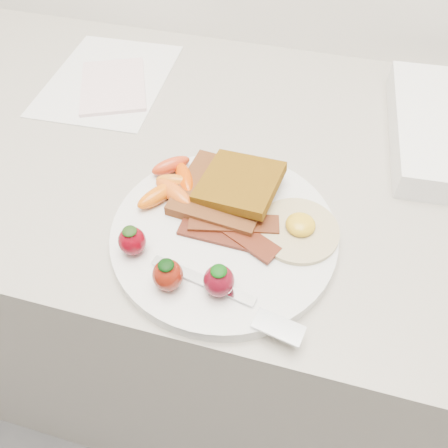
# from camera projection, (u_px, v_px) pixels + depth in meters

# --- Properties ---
(counter) EXTENTS (2.00, 0.60, 0.90)m
(counter) POSITION_uv_depth(u_px,v_px,m) (242.00, 304.00, 0.98)
(counter) COLOR gray
(counter) RESTS_ON ground
(plate) EXTENTS (0.27, 0.27, 0.02)m
(plate) POSITION_uv_depth(u_px,v_px,m) (224.00, 234.00, 0.53)
(plate) COLOR silver
(plate) RESTS_ON counter
(toast_lower) EXTENTS (0.12, 0.12, 0.01)m
(toast_lower) POSITION_uv_depth(u_px,v_px,m) (224.00, 192.00, 0.55)
(toast_lower) COLOR #452C11
(toast_lower) RESTS_ON plate
(toast_upper) EXTENTS (0.11, 0.10, 0.02)m
(toast_upper) POSITION_uv_depth(u_px,v_px,m) (240.00, 183.00, 0.54)
(toast_upper) COLOR #472B08
(toast_upper) RESTS_ON toast_lower
(fried_egg) EXTENTS (0.11, 0.11, 0.02)m
(fried_egg) POSITION_uv_depth(u_px,v_px,m) (298.00, 229.00, 0.51)
(fried_egg) COLOR beige
(fried_egg) RESTS_ON plate
(bacon_strips) EXTENTS (0.12, 0.07, 0.01)m
(bacon_strips) POSITION_uv_depth(u_px,v_px,m) (232.00, 230.00, 0.51)
(bacon_strips) COLOR black
(bacon_strips) RESTS_ON plate
(baby_carrots) EXTENTS (0.08, 0.11, 0.02)m
(baby_carrots) POSITION_uv_depth(u_px,v_px,m) (172.00, 184.00, 0.55)
(baby_carrots) COLOR orange
(baby_carrots) RESTS_ON plate
(strawberries) EXTENTS (0.14, 0.06, 0.04)m
(strawberries) POSITION_uv_depth(u_px,v_px,m) (174.00, 266.00, 0.46)
(strawberries) COLOR #67030E
(strawberries) RESTS_ON plate
(fork) EXTENTS (0.18, 0.07, 0.00)m
(fork) POSITION_uv_depth(u_px,v_px,m) (236.00, 301.00, 0.46)
(fork) COLOR silver
(fork) RESTS_ON plate
(paper_sheet) EXTENTS (0.21, 0.27, 0.00)m
(paper_sheet) POSITION_uv_depth(u_px,v_px,m) (109.00, 79.00, 0.75)
(paper_sheet) COLOR white
(paper_sheet) RESTS_ON counter
(notepad) EXTENTS (0.16, 0.18, 0.01)m
(notepad) POSITION_uv_depth(u_px,v_px,m) (113.00, 86.00, 0.73)
(notepad) COLOR silver
(notepad) RESTS_ON paper_sheet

